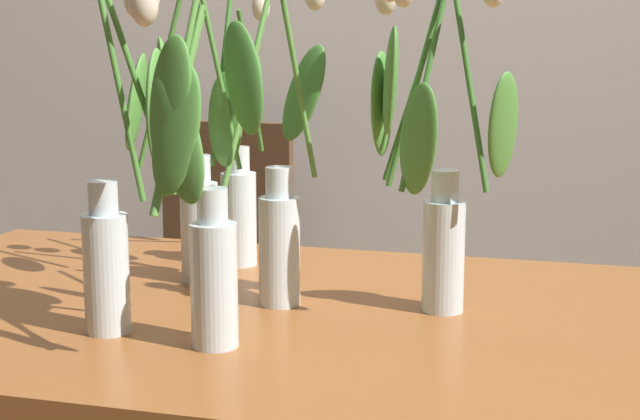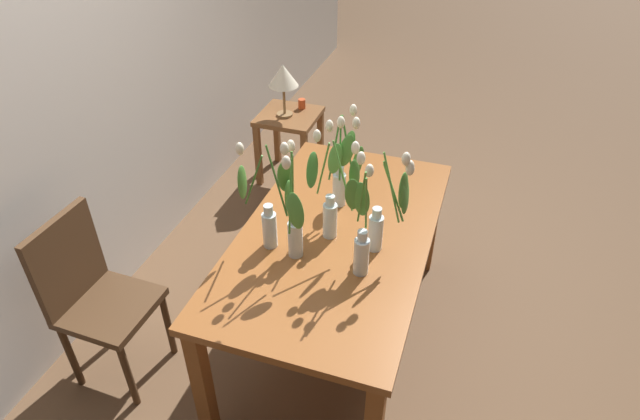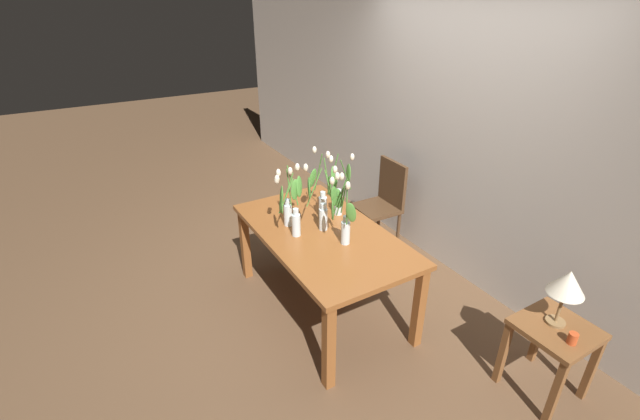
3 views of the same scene
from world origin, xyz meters
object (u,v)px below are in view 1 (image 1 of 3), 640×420
Objects in this scene: tulip_vase_1 at (195,207)px; tulip_vase_5 at (238,171)px; tulip_vase_0 at (124,208)px; dining_chair at (214,266)px; dining_table at (295,363)px; tulip_vase_4 at (433,171)px; tulip_vase_3 at (278,189)px; tulip_vase_2 at (196,175)px.

tulip_vase_5 is (-0.13, 0.52, -0.03)m from tulip_vase_1.
tulip_vase_0 is 0.60× the size of dining_chair.
tulip_vase_5 reaches higher than dining_table.
tulip_vase_5 is at bearing -64.94° from dining_chair.
tulip_vase_4 is (0.28, 0.29, 0.02)m from tulip_vase_1.
tulip_vase_3 is 0.61× the size of dining_chair.
tulip_vase_4 is at bearing 26.14° from tulip_vase_0.
tulip_vase_4 is at bearing -52.56° from dining_chair.
tulip_vase_5 is at bearing 104.03° from tulip_vase_1.
tulip_vase_2 is at bearing 167.96° from tulip_vase_4.
tulip_vase_3 reaches higher than tulip_vase_4.
tulip_vase_1 reaches higher than tulip_vase_0.
tulip_vase_1 reaches higher than dining_table.
tulip_vase_0 reaches higher than tulip_vase_4.
dining_table is 0.40m from tulip_vase_1.
dining_table is at bearing -54.35° from tulip_vase_5.
tulip_vase_0 is 0.98× the size of tulip_vase_3.
tulip_vase_0 is at bearing -87.87° from tulip_vase_2.
dining_chair is at bearing 127.44° from tulip_vase_4.
tulip_vase_1 is 0.99× the size of tulip_vase_3.
tulip_vase_4 is (0.22, 0.04, 0.32)m from dining_table.
tulip_vase_0 is 0.44m from tulip_vase_5.
tulip_vase_5 reaches higher than tulip_vase_4.
tulip_vase_3 is (0.18, 0.19, 0.00)m from tulip_vase_0.
tulip_vase_0 is 0.94× the size of tulip_vase_2.
tulip_vase_3 is 0.30m from tulip_vase_5.
tulip_vase_4 is 0.47m from tulip_vase_5.
tulip_vase_0 reaches higher than dining_table.
dining_table is at bearing -62.02° from dining_chair.
tulip_vase_0 is 0.26m from tulip_vase_3.
tulip_vase_3 is at bearing -57.32° from tulip_vase_5.
tulip_vase_0 is at bearing 151.20° from tulip_vase_1.
tulip_vase_2 is at bearing 112.56° from tulip_vase_1.
tulip_vase_0 is at bearing -153.86° from tulip_vase_4.
dining_chair is at bearing 110.83° from tulip_vase_1.
tulip_vase_4 is 1.35m from dining_chair.
tulip_vase_3 is at bearing -175.44° from tulip_vase_4.
tulip_vase_2 reaches higher than tulip_vase_3.
tulip_vase_5 reaches higher than tulip_vase_1.
tulip_vase_5 reaches higher than tulip_vase_3.
dining_table is at bearing 75.99° from tulip_vase_1.
tulip_vase_1 is at bearing -96.22° from tulip_vase_3.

